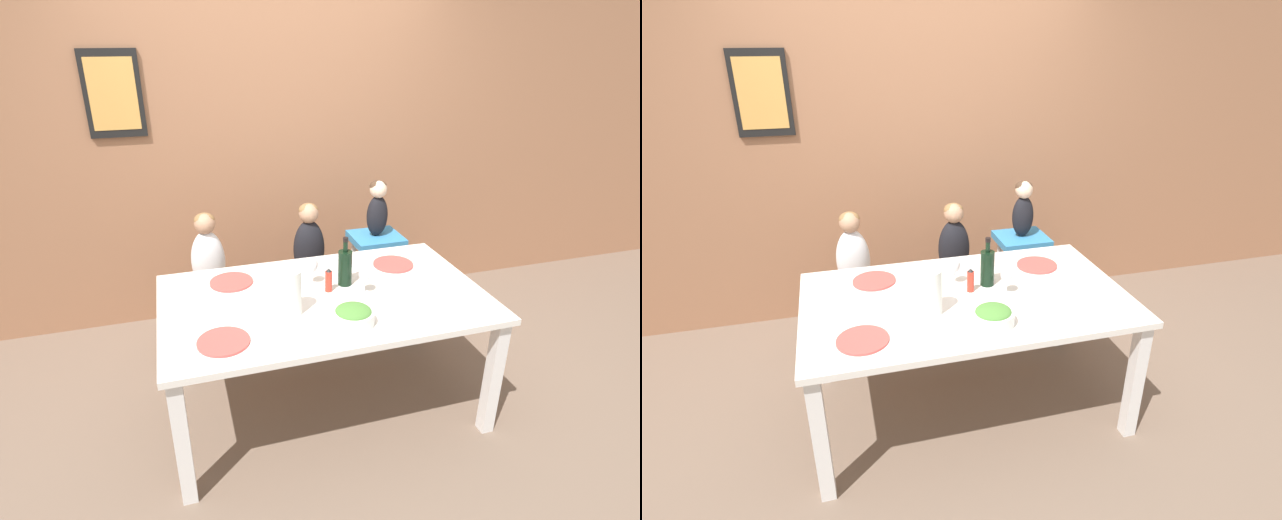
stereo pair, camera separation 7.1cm
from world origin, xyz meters
TOP-DOWN VIEW (x-y plane):
  - ground_plane at (0.00, 0.00)m, footprint 14.00×14.00m
  - wall_back at (-0.00, 1.35)m, footprint 10.00×0.09m
  - dining_table at (0.00, 0.00)m, footprint 1.74×1.03m
  - chair_far_left at (-0.55, 0.77)m, footprint 0.41×0.38m
  - chair_far_center at (0.13, 0.77)m, footprint 0.41×0.38m
  - chair_right_highchair at (0.62, 0.77)m, footprint 0.35×0.32m
  - person_child_left at (-0.55, 0.77)m, footprint 0.22×0.16m
  - person_child_center at (0.13, 0.77)m, footprint 0.22×0.16m
  - person_baby_right at (0.62, 0.77)m, footprint 0.15×0.12m
  - wine_bottle at (0.15, 0.10)m, footprint 0.08×0.08m
  - paper_towel_roll at (-0.21, -0.13)m, footprint 0.11×0.11m
  - wine_glass_near at (0.22, -0.03)m, footprint 0.07×0.07m
  - wine_glass_far at (-0.02, 0.16)m, footprint 0.07×0.07m
  - salad_bowl_large at (0.05, -0.31)m, footprint 0.21×0.21m
  - dinner_plate_front_left at (-0.57, -0.29)m, footprint 0.24×0.24m
  - dinner_plate_back_left at (-0.46, 0.30)m, footprint 0.24×0.24m
  - dinner_plate_back_right at (0.52, 0.25)m, footprint 0.24×0.24m
  - condiment_bottle_hot_sauce at (0.04, 0.05)m, footprint 0.04×0.04m

SIDE VIEW (x-z plane):
  - ground_plane at x=0.00m, z-range 0.00..0.00m
  - chair_far_left at x=-0.55m, z-range 0.16..0.64m
  - chair_far_center at x=0.13m, z-range 0.16..0.64m
  - chair_right_highchair at x=0.62m, z-range 0.20..0.93m
  - dining_table at x=0.00m, z-range 0.29..1.03m
  - person_child_left at x=-0.55m, z-range 0.48..1.01m
  - person_child_center at x=0.13m, z-range 0.48..1.01m
  - dinner_plate_front_left at x=-0.57m, z-range 0.74..0.75m
  - dinner_plate_back_left at x=-0.46m, z-range 0.74..0.75m
  - dinner_plate_back_right at x=0.52m, z-range 0.74..0.75m
  - salad_bowl_large at x=0.05m, z-range 0.74..0.83m
  - condiment_bottle_hot_sauce at x=0.04m, z-range 0.74..0.88m
  - wine_bottle at x=0.15m, z-range 0.71..0.99m
  - wine_glass_near at x=0.22m, z-range 0.77..0.93m
  - wine_glass_far at x=-0.02m, z-range 0.77..0.93m
  - paper_towel_roll at x=-0.21m, z-range 0.74..0.98m
  - person_baby_right at x=0.62m, z-range 0.75..1.15m
  - wall_back at x=0.00m, z-range 0.00..2.70m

